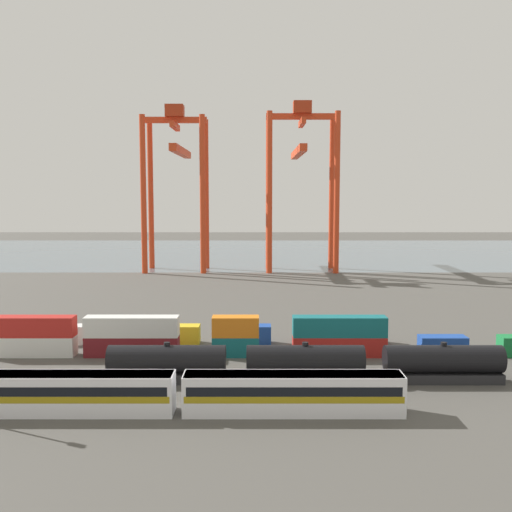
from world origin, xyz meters
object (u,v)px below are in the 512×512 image
(freight_tank_row, at_px, (371,363))
(shipping_container_10, at_px, (61,335))
(passenger_train, at_px, (176,392))
(gantry_crane_central, at_px, (298,169))
(shipping_container_13, at_px, (339,334))
(gantry_crane_west, at_px, (174,170))

(freight_tank_row, relative_size, shipping_container_10, 4.91)
(passenger_train, height_order, freight_tank_row, freight_tank_row)
(passenger_train, height_order, gantry_crane_central, gantry_crane_central)
(shipping_container_10, bearing_deg, freight_tank_row, -23.27)
(shipping_container_10, relative_size, shipping_container_13, 1.00)
(gantry_crane_west, bearing_deg, shipping_container_13, -67.81)
(freight_tank_row, xyz_separation_m, gantry_crane_central, (-0.86, 100.60, 25.71))
(passenger_train, relative_size, freight_tank_row, 0.72)
(passenger_train, xyz_separation_m, shipping_container_10, (-19.58, 26.93, -0.84))
(passenger_train, distance_m, shipping_container_13, 33.25)
(shipping_container_13, xyz_separation_m, gantry_crane_west, (-33.80, 82.89, 26.06))
(shipping_container_10, distance_m, gantry_crane_west, 87.05)
(gantry_crane_west, distance_m, gantry_crane_central, 34.06)
(passenger_train, xyz_separation_m, shipping_container_13, (19.49, 26.93, -0.84))
(shipping_container_10, height_order, gantry_crane_west, gantry_crane_west)
(passenger_train, xyz_separation_m, gantry_crane_west, (-14.31, 109.82, 25.22))
(passenger_train, bearing_deg, gantry_crane_central, 79.85)
(passenger_train, height_order, shipping_container_10, passenger_train)
(gantry_crane_central, bearing_deg, freight_tank_row, -89.51)
(shipping_container_10, xyz_separation_m, shipping_container_13, (39.07, 0.00, 0.00))
(shipping_container_13, bearing_deg, shipping_container_10, 180.00)
(freight_tank_row, height_order, gantry_crane_central, gantry_crane_central)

